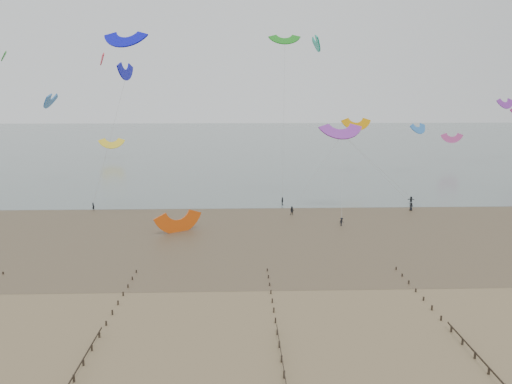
% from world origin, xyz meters
% --- Properties ---
extents(ground, '(500.00, 500.00, 0.00)m').
position_xyz_m(ground, '(0.00, 0.00, 0.00)').
color(ground, brown).
rests_on(ground, ground).
extents(sea_and_shore, '(500.00, 665.00, 0.03)m').
position_xyz_m(sea_and_shore, '(-4.08, 34.40, 0.01)').
color(sea_and_shore, '#475654').
rests_on(sea_and_shore, ground).
extents(kitesurfer_lead, '(0.73, 0.66, 1.67)m').
position_xyz_m(kitesurfer_lead, '(-30.46, 49.43, 0.84)').
color(kitesurfer_lead, black).
rests_on(kitesurfer_lead, ground).
extents(kitesurfers, '(149.36, 20.78, 1.89)m').
position_xyz_m(kitesurfers, '(20.51, 47.79, 0.87)').
color(kitesurfers, black).
rests_on(kitesurfers, ground).
extents(grounded_kite, '(9.53, 9.04, 4.15)m').
position_xyz_m(grounded_kite, '(-10.61, 32.35, 0.00)').
color(grounded_kite, '#D94C0D').
rests_on(grounded_kite, ground).
extents(kites_airborne, '(247.52, 110.89, 42.12)m').
position_xyz_m(kites_airborne, '(-16.21, 87.32, 21.70)').
color(kites_airborne, '#D78701').
rests_on(kites_airborne, ground).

